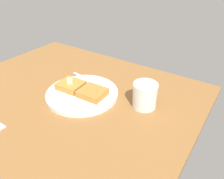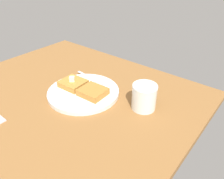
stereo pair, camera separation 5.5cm
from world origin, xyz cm
name	(u,v)px [view 1 (the left image)]	position (x,y,z in cm)	size (l,w,h in cm)	color
table_surface	(50,109)	(0.00, 0.00, 1.05)	(90.76, 90.76, 2.11)	brown
plate	(82,93)	(5.02, 11.17, 3.01)	(25.67, 25.67, 1.55)	silver
toast_slice_left	(72,86)	(0.44, 10.96, 4.78)	(8.77, 7.86, 2.25)	#B67E34
toast_slice_middle	(92,93)	(9.60, 11.39, 4.78)	(8.77, 7.86, 2.25)	#B27530
butter_pat_primary	(71,81)	(0.47, 10.66, 6.82)	(1.82, 1.64, 1.82)	#F2EFC5
fork	(90,80)	(2.00, 19.31, 3.84)	(16.06, 2.85, 0.36)	silver
syrup_jar	(145,96)	(26.25, 17.81, 5.99)	(8.12, 8.12, 8.58)	#4B200D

